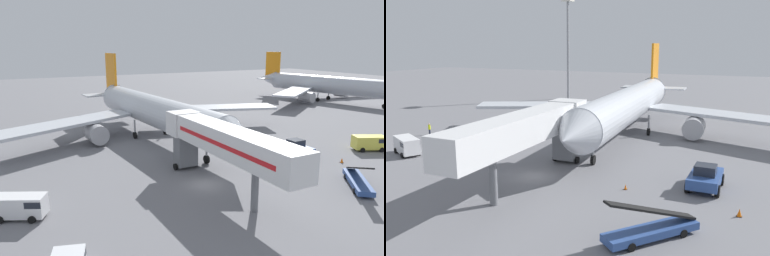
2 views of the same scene
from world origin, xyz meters
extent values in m
plane|color=slate|center=(0.00, 0.00, 0.00)|extent=(300.00, 300.00, 0.00)
cylinder|color=silver|center=(2.82, 20.93, 4.62)|extent=(7.28, 37.81, 4.89)
cone|color=silver|center=(4.16, -0.04, 4.62)|extent=(5.07, 4.75, 4.79)
cone|color=silver|center=(1.40, 43.13, 4.98)|extent=(5.08, 7.20, 4.65)
cube|color=orange|center=(1.51, 41.41, 9.51)|extent=(0.71, 5.45, 7.82)
cube|color=silver|center=(4.47, 41.10, 5.23)|extent=(6.11, 4.32, 0.24)
cube|color=silver|center=(-1.39, 40.73, 5.23)|extent=(6.11, 4.32, 0.24)
cube|color=silver|center=(15.90, 25.23, 3.52)|extent=(24.23, 12.63, 0.44)
cube|color=silver|center=(-10.71, 23.53, 3.52)|extent=(23.74, 15.18, 0.44)
cylinder|color=#A8A8AD|center=(11.97, 23.47, 1.75)|extent=(3.19, 4.02, 2.95)
cylinder|color=#A8A8AD|center=(-6.59, 22.28, 1.75)|extent=(3.19, 4.02, 2.95)
cylinder|color=gray|center=(3.75, 6.31, 1.85)|extent=(0.28, 0.28, 2.60)
cylinder|color=black|center=(3.75, 6.31, 0.55)|extent=(0.42, 1.12, 1.10)
cylinder|color=gray|center=(5.48, 23.36, 1.85)|extent=(0.28, 0.28, 2.60)
cylinder|color=black|center=(5.48, 23.36, 0.55)|extent=(0.42, 1.12, 1.10)
cylinder|color=gray|center=(-0.13, 23.00, 1.85)|extent=(0.28, 0.28, 2.60)
cylinder|color=black|center=(-0.13, 23.00, 0.55)|extent=(0.42, 1.12, 1.10)
cube|color=silver|center=(0.61, -3.92, 5.67)|extent=(3.18, 19.72, 2.70)
cube|color=red|center=(-0.91, -3.94, 5.67)|extent=(0.19, 16.54, 0.44)
cube|color=silver|center=(0.52, 6.52, 5.67)|extent=(3.47, 2.83, 2.84)
cube|color=#232833|center=(0.51, 7.82, 5.92)|extent=(3.30, 0.27, 0.90)
cube|color=slate|center=(0.53, 5.92, 2.36)|extent=(2.57, 1.82, 3.92)
cylinder|color=black|center=(-0.90, 5.91, 0.40)|extent=(0.31, 0.80, 0.80)
cylinder|color=black|center=(1.95, 5.93, 0.40)|extent=(0.31, 0.80, 0.80)
cylinder|color=slate|center=(0.65, -7.86, 2.16)|extent=(0.70, 0.70, 4.32)
cube|color=#2D4C8E|center=(16.24, 3.61, 1.02)|extent=(2.76, 5.29, 0.93)
cube|color=#232833|center=(16.24, 3.34, 1.93)|extent=(1.92, 1.81, 0.90)
cylinder|color=black|center=(17.53, 1.89, 0.55)|extent=(0.41, 1.10, 1.10)
cylinder|color=black|center=(14.93, 1.90, 0.55)|extent=(0.41, 1.10, 1.10)
cylinder|color=black|center=(17.55, 5.31, 0.55)|extent=(0.41, 1.10, 1.10)
cylinder|color=black|center=(14.95, 5.33, 0.55)|extent=(0.41, 1.10, 1.10)
cube|color=#2D4C8E|center=(14.27, -8.33, 0.57)|extent=(5.84, 6.72, 0.55)
cube|color=black|center=(14.27, -8.33, 2.12)|extent=(5.27, 6.28, 2.50)
cylinder|color=black|center=(13.55, -10.53, 0.30)|extent=(0.55, 0.61, 0.60)
cylinder|color=black|center=(12.28, -9.53, 0.30)|extent=(0.55, 0.61, 0.60)
cylinder|color=black|center=(16.25, -7.14, 0.30)|extent=(0.55, 0.61, 0.60)
cylinder|color=black|center=(14.99, -6.13, 0.30)|extent=(0.55, 0.61, 0.60)
cube|color=#E5DB4C|center=(27.82, 0.49, 1.21)|extent=(5.00, 3.89, 1.85)
cube|color=#1E232D|center=(29.21, -0.20, 1.62)|extent=(2.25, 2.54, 0.59)
cylinder|color=black|center=(29.53, 0.76, 0.34)|extent=(0.78, 0.64, 0.68)
cylinder|color=black|center=(28.64, -1.03, 0.34)|extent=(0.78, 0.64, 0.68)
cylinder|color=black|center=(27.01, 2.01, 0.34)|extent=(0.78, 0.64, 0.68)
cylinder|color=black|center=(26.12, 0.22, 0.34)|extent=(0.78, 0.64, 0.68)
cube|color=white|center=(-18.63, 0.68, 1.21)|extent=(4.87, 3.74, 1.84)
cube|color=#1E232D|center=(-17.27, 0.00, 1.62)|extent=(2.16, 2.40, 0.59)
cylinder|color=black|center=(-16.97, 0.89, 0.34)|extent=(0.76, 0.62, 0.68)
cylinder|color=black|center=(-17.81, -0.78, 0.34)|extent=(0.76, 0.62, 0.68)
cylinder|color=black|center=(-19.46, 2.13, 0.34)|extent=(0.76, 0.62, 0.68)
cylinder|color=black|center=(-20.29, 0.47, 0.34)|extent=(0.76, 0.62, 0.68)
cube|color=black|center=(9.57, 0.26, 0.01)|extent=(0.32, 0.32, 0.03)
cone|color=orange|center=(9.57, 0.26, 0.26)|extent=(0.27, 0.27, 0.47)
cube|color=black|center=(19.58, -1.74, 0.01)|extent=(0.43, 0.43, 0.03)
cone|color=orange|center=(19.58, -1.74, 0.34)|extent=(0.36, 0.36, 0.63)
cylinder|color=#B7BCC6|center=(60.08, 36.50, 4.52)|extent=(12.02, 36.56, 4.69)
cone|color=#B7BCC6|center=(55.69, 57.58, 4.87)|extent=(5.73, 7.47, 4.46)
cube|color=orange|center=(56.03, 55.94, 9.21)|extent=(1.43, 5.23, 7.51)
cube|color=#B7BCC6|center=(58.88, 56.04, 5.11)|extent=(6.29, 4.90, 0.24)
cube|color=#B7BCC6|center=(53.37, 54.89, 5.11)|extent=(6.29, 4.90, 0.24)
cube|color=#B7BCC6|center=(71.46, 42.05, 3.46)|extent=(22.31, 9.03, 0.44)
cube|color=#B7BCC6|center=(47.44, 37.04, 3.46)|extent=(20.98, 16.45, 0.44)
cylinder|color=#A8A8AD|center=(68.12, 39.94, 1.81)|extent=(3.39, 4.02, 2.72)
cylinder|color=#A8A8AD|center=(51.33, 36.44, 1.81)|extent=(3.39, 4.02, 2.72)
cylinder|color=black|center=(62.98, 22.61, 0.55)|extent=(0.57, 1.15, 1.10)
cylinder|color=gray|center=(62.28, 39.18, 1.83)|extent=(0.28, 0.28, 2.56)
cylinder|color=black|center=(62.28, 39.18, 0.55)|extent=(0.57, 1.15, 1.10)
cylinder|color=gray|center=(57.00, 38.08, 1.83)|extent=(0.28, 0.28, 2.56)
cylinder|color=black|center=(57.00, 38.08, 0.55)|extent=(0.57, 1.15, 1.10)
camera|label=1|loc=(-19.25, -33.05, 15.10)|focal=34.34mm
camera|label=2|loc=(20.53, -33.87, 13.28)|focal=37.71mm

